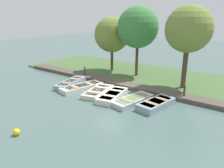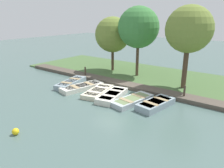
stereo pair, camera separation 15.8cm
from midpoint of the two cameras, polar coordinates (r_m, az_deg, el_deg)
name	(u,v)px [view 1 (the left image)]	position (r m, az deg, el deg)	size (l,w,h in m)	color
ground_plane	(112,91)	(16.10, -0.30, -1.77)	(80.00, 80.00, 0.00)	#4C6660
shore_bank	(144,76)	(20.13, 8.25, 2.21)	(8.00, 24.00, 0.13)	#476638
dock_walkway	(123,84)	(17.18, 2.58, -0.05)	(1.14, 21.58, 0.28)	#51473D
rowboat_0	(71,83)	(17.57, -11.01, 0.26)	(3.31, 1.72, 0.41)	#8C9EA8
rowboat_1	(82,87)	(16.52, -8.14, -0.81)	(3.46, 1.79, 0.36)	silver
rowboat_2	(98,92)	(15.47, -3.97, -1.99)	(3.09, 1.80, 0.33)	beige
rowboat_3	(112,95)	(14.62, -0.19, -3.02)	(3.12, 1.68, 0.39)	silver
rowboat_4	(133,100)	(13.96, 5.08, -4.22)	(3.16, 1.66, 0.34)	#B2BCC1
rowboat_5	(156,104)	(13.49, 11.08, -5.09)	(2.80, 1.52, 0.42)	#8C9EA8
mooring_post_near	(85,72)	(19.48, -7.35, 3.07)	(0.13, 0.13, 1.00)	#47382D
mooring_post_far	(184,92)	(15.01, 18.07, -2.08)	(0.13, 0.13, 1.00)	#47382D
buoy	(16,132)	(11.27, -24.07, -11.39)	(0.33, 0.33, 0.33)	yellow
park_tree_far_left	(112,35)	(21.07, -0.24, 12.76)	(3.31, 3.31, 5.23)	#4C3828
park_tree_left	(138,27)	(19.21, 6.54, 14.47)	(3.52, 3.52, 6.10)	#4C3828
park_tree_center	(189,30)	(16.54, 19.09, 13.29)	(3.30, 3.30, 6.05)	#4C3828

